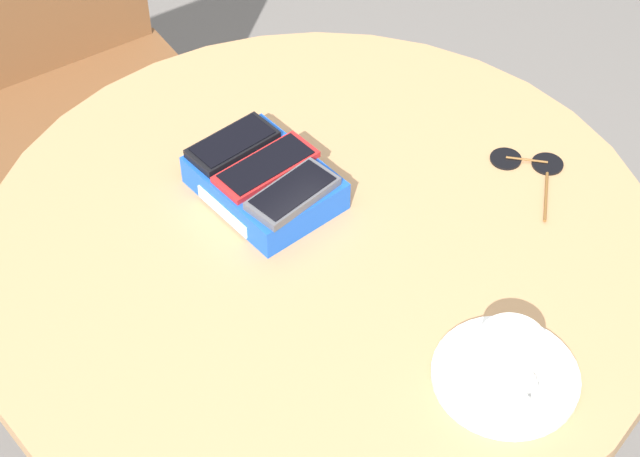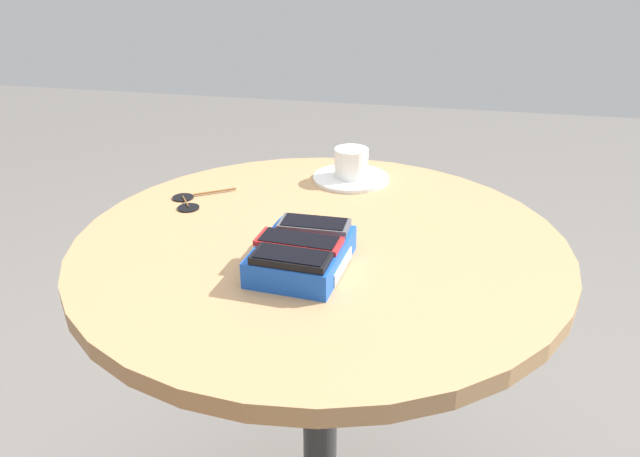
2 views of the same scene
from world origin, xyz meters
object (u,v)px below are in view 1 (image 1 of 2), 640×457
Objects in this scene: sunglasses at (529,165)px; phone_box at (264,183)px; phone_gray at (295,192)px; saucer at (505,376)px; phone_red at (266,166)px; coffee_cup at (511,358)px; round_table at (320,323)px; phone_black at (233,144)px; chair_near_window at (88,109)px.

phone_box is at bearing -127.04° from sunglasses.
phone_box is 1.64× the size of phone_gray.
phone_red is at bearing 177.28° from saucer.
phone_box is 1.16× the size of saucer.
coffee_cup is at bearing -1.94° from phone_gray.
phone_red is at bearing -127.45° from sunglasses.
phone_black is (-0.17, 0.01, 0.22)m from round_table.
coffee_cup reaches higher than sunglasses.
phone_black is 1.26× the size of coffee_cup.
saucer is at bearing -2.11° from phone_box.
chair_near_window is (-0.68, 0.16, -0.38)m from phone_box.
sunglasses is (0.27, 0.28, -0.05)m from phone_black.
phone_black is 1.03× the size of phone_gray.
chair_near_window is (-1.09, 0.18, -0.40)m from coffee_cup.
phone_black reaches higher than saucer.
chair_near_window is (-1.08, 0.18, -0.36)m from saucer.
phone_black reaches higher than sunglasses.
phone_gray reaches higher than round_table.
coffee_cup is at bearing -2.85° from phone_red.
round_table is 0.22m from phone_gray.
phone_black is at bearing 177.88° from saucer.
chair_near_window is (-0.62, 0.16, -0.40)m from phone_black.
phone_red is 1.45× the size of coffee_cup.
sunglasses is (0.11, 0.29, 0.17)m from round_table.
chair_near_window is at bearing 167.21° from phone_gray.
phone_box is 0.35m from sunglasses.
sunglasses is 0.97m from chair_near_window.
phone_box is 2.00× the size of coffee_cup.
sunglasses is at bearing 122.49° from coffee_cup.
sunglasses is at bearing 45.70° from phone_black.
round_table is 0.27m from phone_black.
coffee_cup reaches higher than saucer.
phone_black is at bearing -134.30° from sunglasses.
phone_black is 0.12m from phone_gray.
phone_black is at bearing 177.84° from phone_box.
round_table is at bearing -6.20° from phone_red.
phone_black is 0.15× the size of chair_near_window.
phone_red reaches higher than phone_box.
phone_black is 0.76m from chair_near_window.
coffee_cup is at bearing -25.90° from saucer.
phone_red is (0.06, 0.00, -0.00)m from phone_black.
round_table is 6.20× the size of phone_red.
phone_box is at bearing -2.16° from phone_black.
sunglasses is (0.21, 0.28, -0.05)m from phone_red.
saucer and chair_near_window have the same top height.
sunglasses reaches higher than round_table.
phone_box is 0.07m from phone_gray.
round_table is 0.35m from sunglasses.
phone_black and phone_gray have the same top height.
sunglasses is at bearing 69.85° from round_table.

